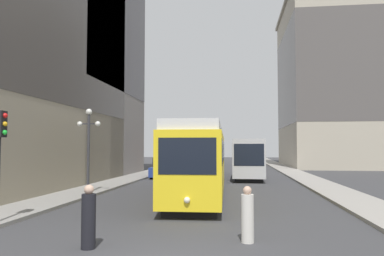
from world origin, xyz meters
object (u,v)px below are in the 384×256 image
object	(u,v)px
streetcar	(200,159)
traffic_light_near_left	(0,136)
parked_car_left_near	(164,169)
pedestrian_crossing_far	(89,219)
lamp_post_left_near	(89,137)
parked_car_left_mid	(175,165)
transit_bus	(248,157)
pedestrian_crossing_near	(248,216)

from	to	relation	value
streetcar	traffic_light_near_left	distance (m)	10.72
parked_car_left_near	pedestrian_crossing_far	size ratio (longest dim) A/B	2.50
traffic_light_near_left	lamp_post_left_near	world-z (taller)	lamp_post_left_near
parked_car_left_mid	lamp_post_left_near	size ratio (longest dim) A/B	0.96
lamp_post_left_near	parked_car_left_near	bearing A→B (deg)	81.62
pedestrian_crossing_far	parked_car_left_near	bearing A→B (deg)	127.89
parked_car_left_mid	traffic_light_near_left	xyz separation A→B (m)	(-1.68, -27.53, 2.33)
parked_car_left_near	parked_car_left_mid	size ratio (longest dim) A/B	0.92
transit_bus	parked_car_left_mid	distance (m)	9.40
parked_car_left_near	pedestrian_crossing_near	xyz separation A→B (m)	(7.02, -22.67, -0.08)
streetcar	traffic_light_near_left	size ratio (longest dim) A/B	3.61
transit_bus	pedestrian_crossing_far	xyz separation A→B (m)	(-5.00, -24.69, -1.14)
transit_bus	parked_car_left_near	bearing A→B (deg)	-173.06
parked_car_left_near	parked_car_left_mid	bearing A→B (deg)	90.59
parked_car_left_near	transit_bus	bearing A→B (deg)	6.71
transit_bus	traffic_light_near_left	xyz separation A→B (m)	(-9.37, -22.23, 1.23)
lamp_post_left_near	streetcar	bearing A→B (deg)	0.66
streetcar	traffic_light_near_left	bearing A→B (deg)	-128.12
streetcar	parked_car_left_mid	distance (m)	19.54
pedestrian_crossing_near	traffic_light_near_left	size ratio (longest dim) A/B	0.42
parked_car_left_near	lamp_post_left_near	bearing A→B (deg)	-97.80
transit_bus	lamp_post_left_near	distance (m)	16.80
streetcar	pedestrian_crossing_far	distance (m)	11.29
streetcar	parked_car_left_mid	size ratio (longest dim) A/B	3.02
pedestrian_crossing_near	lamp_post_left_near	bearing A→B (deg)	-105.17
pedestrian_crossing_near	lamp_post_left_near	distance (m)	13.50
pedestrian_crossing_far	transit_bus	bearing A→B (deg)	110.03
parked_car_left_mid	traffic_light_near_left	distance (m)	27.67
parked_car_left_near	pedestrian_crossing_far	distance (m)	24.01
transit_bus	traffic_light_near_left	bearing A→B (deg)	-112.04
parked_car_left_near	lamp_post_left_near	world-z (taller)	lamp_post_left_near
traffic_light_near_left	parked_car_left_mid	bearing A→B (deg)	86.50
transit_bus	traffic_light_near_left	size ratio (longest dim) A/B	2.83
parked_car_left_near	pedestrian_crossing_far	world-z (taller)	parked_car_left_near
pedestrian_crossing_far	traffic_light_near_left	xyz separation A→B (m)	(-4.36, 2.46, 2.37)
parked_car_left_near	lamp_post_left_near	size ratio (longest dim) A/B	0.89
streetcar	lamp_post_left_near	distance (m)	6.67
lamp_post_left_near	pedestrian_crossing_near	bearing A→B (deg)	-47.62
parked_car_left_mid	parked_car_left_near	bearing A→B (deg)	-91.22
pedestrian_crossing_near	pedestrian_crossing_far	world-z (taller)	pedestrian_crossing_far
parked_car_left_near	pedestrian_crossing_near	bearing A→B (deg)	-72.21
pedestrian_crossing_near	transit_bus	bearing A→B (deg)	-149.16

